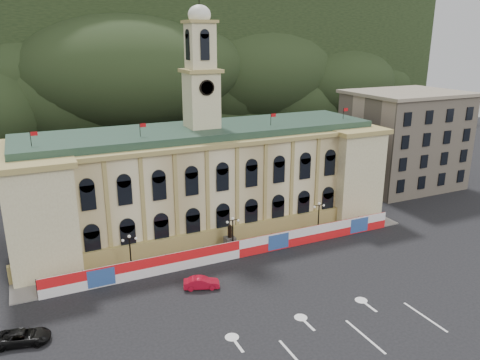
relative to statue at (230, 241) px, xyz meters
name	(u,v)px	position (x,y,z in m)	size (l,w,h in m)	color
ground	(298,315)	(0.00, -18.00, -1.19)	(260.00, 260.00, 0.00)	black
lane_markings	(325,341)	(0.00, -23.00, -1.18)	(26.00, 10.00, 0.02)	white
hill_ridge	(98,66)	(0.03, 103.99, 18.30)	(230.00, 80.00, 64.00)	black
city_hall	(204,178)	(0.00, 9.63, 6.66)	(56.20, 17.60, 37.10)	beige
side_building_right	(404,139)	(43.00, 12.93, 8.14)	(21.00, 17.00, 18.60)	#B6A58D
hoarding_fence	(239,249)	(0.06, -2.93, 0.06)	(50.00, 0.44, 2.50)	red
pavement	(231,249)	(0.00, -0.25, -1.11)	(56.00, 5.50, 0.16)	slate
statue	(230,241)	(0.00, 0.00, 0.00)	(1.40, 1.40, 3.72)	#595651
lamp_left	(130,250)	(-14.00, -1.00, 1.89)	(1.96, 0.44, 5.15)	black
lamp_center	(233,231)	(0.00, -1.00, 1.89)	(1.96, 0.44, 5.15)	black
lamp_right	(319,215)	(14.00, -1.00, 1.89)	(1.96, 0.44, 5.15)	black
red_sedan	(201,283)	(-7.38, -8.35, -0.49)	(4.47, 2.78, 1.39)	#AF0C22
black_suv	(23,337)	(-26.66, -10.81, -0.48)	(5.49, 3.46, 1.41)	black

